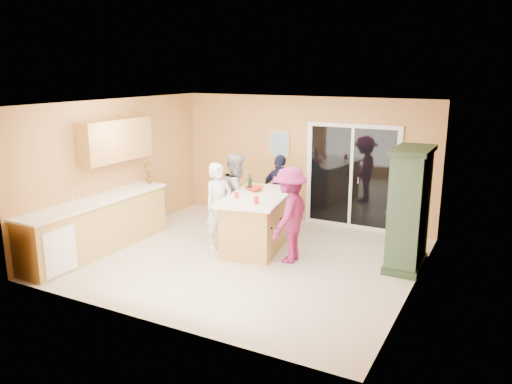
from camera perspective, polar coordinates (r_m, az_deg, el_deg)
The scene contains 22 objects.
floor at distance 8.57m, azimuth -1.21°, elevation -7.52°, with size 5.50×5.50×0.00m, color beige.
ceiling at distance 8.00m, azimuth -1.30°, elevation 10.11°, with size 5.50×5.00×0.10m, color white.
wall_back at distance 10.40m, azimuth 5.44°, elevation 3.69°, with size 5.50×0.10×2.60m, color #EEB562.
wall_front at distance 6.19m, azimuth -12.54°, elevation -3.58°, with size 5.50×0.10×2.60m, color #EEB562.
wall_left at distance 9.79m, azimuth -15.50°, elevation 2.61°, with size 0.10×5.00×2.60m, color #EEB562.
wall_right at distance 7.30m, azimuth 18.00°, elevation -1.29°, with size 0.10×5.00×2.60m, color #EEB562.
left_cabinet_run at distance 9.06m, azimuth -18.27°, elevation -3.94°, with size 0.65×3.05×1.24m.
upper_cabinets at distance 9.44m, azimuth -15.77°, elevation 5.74°, with size 0.35×1.60×0.75m, color tan.
sliding_door at distance 10.07m, azimuth 10.86°, elevation 1.72°, with size 1.90×0.07×2.10m.
framed_picture at distance 10.55m, azimuth 2.65°, elevation 5.53°, with size 0.46×0.04×0.56m.
kitchen_island at distance 8.92m, azimuth 0.16°, elevation -3.58°, with size 1.29×1.97×0.96m.
green_hutch at distance 8.24m, azimuth 17.09°, elevation -2.03°, with size 0.56×1.07×1.96m.
woman_white at distance 8.86m, azimuth -4.29°, elevation -1.59°, with size 0.56×0.37×1.54m, color silver.
woman_grey at distance 9.50m, azimuth -2.15°, elevation -0.33°, with size 0.77×0.60×1.59m, color #9F9FA1.
woman_navy at distance 9.90m, azimuth 2.79°, elevation -0.04°, with size 0.88×0.37×1.50m, color #181A35.
woman_magenta at distance 8.21m, azimuth 3.87°, elevation -2.64°, with size 1.03×0.59×1.59m, color #831C4D.
serving_bowl at distance 9.10m, azimuth -0.22°, elevation 0.40°, with size 0.33×0.33×0.08m, color red.
tulip_vase at distance 10.01m, azimuth -12.15°, elevation 2.19°, with size 0.23×0.15×0.43m, color red.
tumbler_near at distance 8.22m, azimuth 0.02°, elevation -0.92°, with size 0.09×0.09×0.12m, color red.
tumbler_far at distance 8.59m, azimuth -2.25°, elevation -0.34°, with size 0.08×0.08×0.11m, color red.
wine_bottle at distance 9.05m, azimuth -0.72°, elevation 0.87°, with size 0.08×0.08×0.33m.
white_plate at distance 9.12m, azimuth -0.60°, elevation 0.20°, with size 0.22×0.22×0.02m, color white.
Camera 1 is at (3.87, -6.98, 3.12)m, focal length 35.00 mm.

